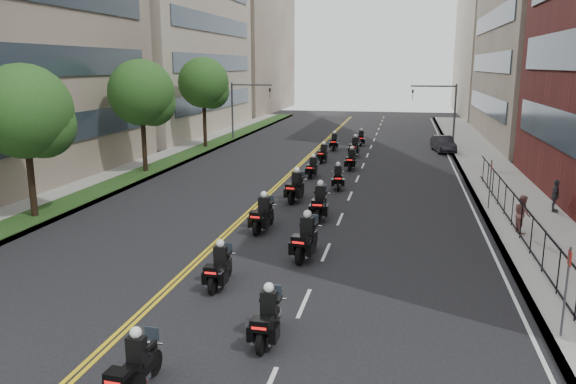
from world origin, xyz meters
The scene contains 27 objects.
ground centered at (0.00, 0.00, 0.00)m, with size 160.00×160.00×0.00m, color black.
sidewalk_right centered at (12.00, 25.00, 0.07)m, with size 4.00×90.00×0.15m, color gray.
sidewalk_left centered at (-12.00, 25.00, 0.07)m, with size 4.00×90.00×0.15m, color gray.
grass_strip centered at (-11.20, 25.00, 0.17)m, with size 2.00×90.00×0.04m, color #173A15.
building_right_far centered at (21.50, 78.00, 13.00)m, with size 15.00×28.00×26.00m, color #AB9B8A.
building_left_far centered at (-22.00, 78.00, 13.00)m, with size 16.00×28.00×26.00m, color #796658.
iron_fence centered at (11.00, 12.00, 0.90)m, with size 0.05×28.00×1.50m.
street_trees centered at (-11.05, 18.61, 5.13)m, with size 4.40×38.40×7.98m.
traffic_signal_right centered at (9.54, 42.00, 3.70)m, with size 4.09×0.20×5.60m.
traffic_signal_left centered at (-9.54, 42.00, 3.70)m, with size 4.09×0.20×5.60m.
motorcycle_0 centered at (0.35, -0.65, 0.63)m, with size 0.54×2.15×1.59m.
motorcycle_1 centered at (2.68, 2.36, 0.64)m, with size 0.51×2.21×1.63m.
motorcycle_2 centered at (0.19, 5.78, 0.63)m, with size 0.50×2.18×1.61m.
motorcycle_3 centered at (2.53, 9.16, 0.74)m, with size 0.74×2.54×1.88m.
motorcycle_4 centered at (0.03, 12.34, 0.71)m, with size 0.68×2.43×1.80m.
motorcycle_5 centered at (2.22, 14.86, 0.75)m, with size 0.60×2.56×1.89m.
motorcycle_6 centered at (0.41, 18.15, 0.74)m, with size 0.72×2.52×1.86m.
motorcycle_7 centered at (2.30, 21.73, 0.64)m, with size 0.65×2.20×1.63m.
motorcycle_8 centered at (0.23, 24.99, 0.61)m, with size 0.54×2.10×1.55m.
motorcycle_9 centered at (2.49, 28.28, 0.67)m, with size 0.57×2.29×1.69m.
motorcycle_10 centered at (0.09, 30.95, 0.63)m, with size 0.56×2.15×1.59m.
motorcycle_11 centered at (2.21, 34.36, 0.70)m, with size 0.69×2.42×1.78m.
motorcycle_12 centered at (0.13, 37.37, 0.66)m, with size 0.55×2.27×1.68m.
motorcycle_13 centered at (2.24, 40.43, 0.64)m, with size 0.51×2.21×1.63m.
parked_sedan centered at (9.40, 38.29, 0.68)m, with size 1.43×4.10×1.35m, color black.
pedestrian_b centered at (11.20, 13.90, 0.98)m, with size 0.81×0.63×1.66m, color brown.
pedestrian_c centered at (13.50, 17.98, 0.96)m, with size 0.95×0.40×1.63m, color #3B3A41.
Camera 1 is at (5.99, -11.08, 7.26)m, focal length 35.00 mm.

